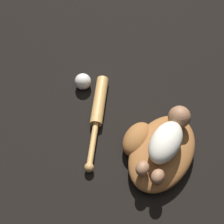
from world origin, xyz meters
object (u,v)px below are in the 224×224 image
at_px(baseball_bat, 98,110).
at_px(baseball, 83,82).
at_px(baby_figure, 168,138).
at_px(baseball_glove, 158,150).

height_order(baseball_bat, baseball, baseball).
relative_size(baby_figure, baseball, 4.40).
bearing_deg(baby_figure, baseball, 85.64).
distance_m(baseball_bat, baseball, 0.17).
bearing_deg(baseball_bat, baseball, 66.22).
distance_m(baby_figure, baseball_bat, 0.36).
xyz_separation_m(baseball_glove, baby_figure, (0.02, -0.02, 0.09)).
xyz_separation_m(baby_figure, baseball_bat, (-0.03, 0.34, -0.11)).
bearing_deg(baseball_bat, baseball_glove, -88.65).
bearing_deg(baseball_bat, baby_figure, -84.87).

